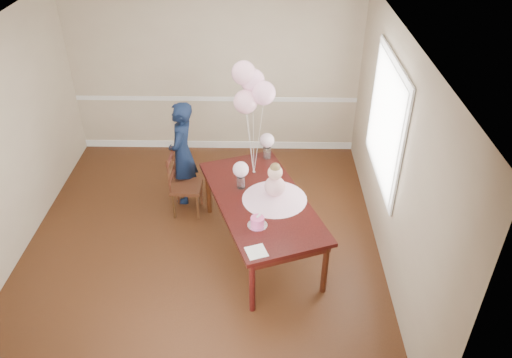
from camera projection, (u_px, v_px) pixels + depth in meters
name	position (u px, v px, depth m)	size (l,w,h in m)	color
floor	(202.00, 245.00, 6.41)	(4.50, 5.00, 0.00)	#341A0D
ceiling	(186.00, 38.00, 4.90)	(4.50, 5.00, 0.02)	white
wall_back	(215.00, 72.00, 7.73)	(4.50, 0.02, 2.70)	tan
wall_front	(153.00, 336.00, 3.58)	(4.50, 0.02, 2.70)	tan
wall_right	(394.00, 158.00, 5.62)	(0.02, 5.00, 2.70)	tan
chair_rail_trim	(216.00, 99.00, 7.97)	(4.50, 0.02, 0.07)	white
baseboard_trim	(218.00, 144.00, 8.44)	(4.50, 0.02, 0.12)	white
window_frame	(386.00, 121.00, 5.92)	(0.02, 1.66, 1.56)	white
window_blinds	(384.00, 121.00, 5.92)	(0.01, 1.50, 1.40)	white
dining_table_top	(261.00, 201.00, 5.97)	(1.02, 2.04, 0.05)	black
table_apron	(261.00, 206.00, 6.01)	(0.92, 1.94, 0.10)	black
table_leg_fl	(252.00, 286.00, 5.33)	(0.07, 0.07, 0.71)	black
table_leg_fr	(325.00, 268.00, 5.56)	(0.07, 0.07, 0.71)	black
table_leg_bl	(208.00, 191.00, 6.81)	(0.07, 0.07, 0.71)	black
table_leg_br	(267.00, 179.00, 7.04)	(0.07, 0.07, 0.71)	black
baby_skirt	(275.00, 195.00, 5.93)	(0.78, 0.78, 0.10)	#FFBBDA
baby_torso	(275.00, 186.00, 5.86)	(0.24, 0.24, 0.24)	pink
baby_head	(275.00, 172.00, 5.75)	(0.17, 0.17, 0.17)	beige
baby_hair	(275.00, 168.00, 5.71)	(0.12, 0.12, 0.12)	brown
cake_platter	(257.00, 225.00, 5.54)	(0.22, 0.22, 0.01)	silver
birthday_cake	(257.00, 221.00, 5.51)	(0.15, 0.15, 0.10)	#E24794
cake_flower_a	(257.00, 217.00, 5.47)	(0.03, 0.03, 0.03)	white
cake_flower_b	(259.00, 215.00, 5.50)	(0.03, 0.03, 0.03)	white
rose_vase_near	(241.00, 182.00, 6.11)	(0.10, 0.10, 0.16)	silver
roses_near	(241.00, 169.00, 6.01)	(0.19, 0.19, 0.19)	silver
rose_vase_far	(267.00, 152.00, 6.70)	(0.10, 0.10, 0.16)	white
roses_far	(267.00, 140.00, 6.59)	(0.19, 0.19, 0.19)	silver
napkin	(256.00, 252.00, 5.18)	(0.20, 0.20, 0.01)	white
balloon_weight	(254.00, 172.00, 6.42)	(0.04, 0.04, 0.02)	silver
balloon_a	(246.00, 102.00, 5.83)	(0.29, 0.29, 0.29)	#F0AABD
balloon_b	(263.00, 93.00, 5.79)	(0.29, 0.29, 0.29)	#FFB4D4
balloon_c	(253.00, 81.00, 5.83)	(0.29, 0.29, 0.29)	#FFB4D6
balloon_d	(244.00, 73.00, 5.76)	(0.29, 0.29, 0.29)	#FAB1C9
balloon_ribbon_a	(250.00, 144.00, 6.17)	(0.00, 0.00, 0.86)	white
balloon_ribbon_b	(258.00, 140.00, 6.14)	(0.00, 0.00, 0.96)	white
balloon_ribbon_c	(253.00, 134.00, 6.17)	(0.00, 0.00, 1.06)	white
balloon_ribbon_d	(249.00, 131.00, 6.13)	(0.00, 0.00, 1.16)	silver
dining_chair_seat	(187.00, 187.00, 6.79)	(0.40, 0.40, 0.05)	#3B1C10
chair_leg_fl	(174.00, 206.00, 6.78)	(0.04, 0.04, 0.39)	#321C0D
chair_leg_fr	(198.00, 207.00, 6.76)	(0.04, 0.04, 0.39)	#3E2010
chair_leg_bl	(178.00, 192.00, 7.05)	(0.04, 0.04, 0.39)	#3C1D10
chair_leg_br	(201.00, 193.00, 7.04)	(0.04, 0.04, 0.39)	#3E1D11
chair_back_post_l	(169.00, 177.00, 6.51)	(0.04, 0.04, 0.51)	#36190E
chair_back_post_r	(174.00, 163.00, 6.78)	(0.04, 0.04, 0.51)	#32160D
chair_slat_low	(172.00, 177.00, 6.71)	(0.03, 0.37, 0.05)	#3E1911
chair_slat_mid	(171.00, 168.00, 6.62)	(0.03, 0.37, 0.05)	#3E2011
chair_slat_top	(170.00, 158.00, 6.54)	(0.03, 0.37, 0.05)	#3C1510
woman	(182.00, 153.00, 6.85)	(0.55, 0.37, 1.51)	black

